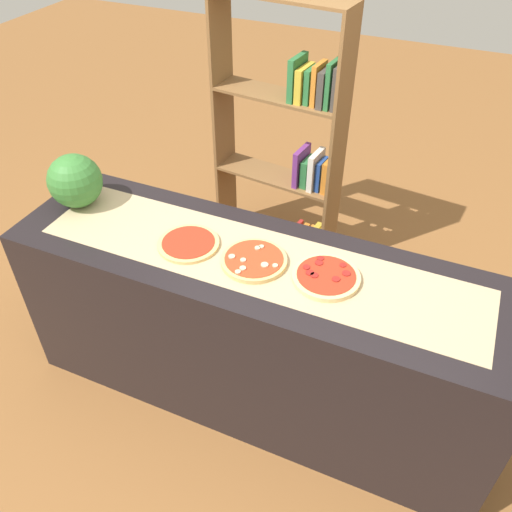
% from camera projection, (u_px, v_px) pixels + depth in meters
% --- Properties ---
extents(ground_plane, '(12.00, 12.00, 0.00)m').
position_uv_depth(ground_plane, '(256.00, 387.00, 2.83)').
color(ground_plane, brown).
extents(counter, '(2.25, 0.64, 0.89)m').
position_uv_depth(counter, '(256.00, 331.00, 2.54)').
color(counter, black).
rests_on(counter, ground_plane).
extents(parchment_paper, '(1.94, 0.42, 0.00)m').
position_uv_depth(parchment_paper, '(256.00, 259.00, 2.26)').
color(parchment_paper, tan).
rests_on(parchment_paper, counter).
extents(pizza_plain_0, '(0.27, 0.27, 0.02)m').
position_uv_depth(pizza_plain_0, '(188.00, 243.00, 2.32)').
color(pizza_plain_0, '#DBB26B').
rests_on(pizza_plain_0, parchment_paper).
extents(pizza_mushroom_1, '(0.28, 0.28, 0.03)m').
position_uv_depth(pizza_mushroom_1, '(254.00, 260.00, 2.23)').
color(pizza_mushroom_1, '#DBB26B').
rests_on(pizza_mushroom_1, parchment_paper).
extents(pizza_pepperoni_2, '(0.28, 0.28, 0.03)m').
position_uv_depth(pizza_pepperoni_2, '(326.00, 277.00, 2.15)').
color(pizza_pepperoni_2, '#E5C17F').
rests_on(pizza_pepperoni_2, parchment_paper).
extents(watermelon, '(0.26, 0.26, 0.26)m').
position_uv_depth(watermelon, '(75.00, 181.00, 2.50)').
color(watermelon, '#387A33').
rests_on(watermelon, counter).
extents(bookshelf, '(0.84, 0.32, 1.64)m').
position_uv_depth(bookshelf, '(293.00, 148.00, 3.24)').
color(bookshelf, brown).
rests_on(bookshelf, ground_plane).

